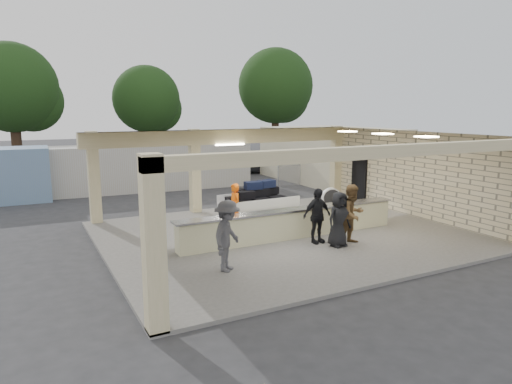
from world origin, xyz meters
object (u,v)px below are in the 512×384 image
passenger_d (339,219)px  passenger_b (317,216)px  passenger_a (352,214)px  car_dark (250,163)px  passenger_c (227,236)px  luggage_cart (257,200)px  drum_fan (331,198)px  baggage_counter (292,223)px  baggage_handler (234,207)px  car_white_b (327,161)px  container_white (147,167)px  car_white_a (302,162)px

passenger_d → passenger_b: bearing=116.1°
passenger_a → car_dark: (4.87, 16.82, -0.37)m
passenger_c → passenger_d: passenger_c is taller
passenger_b → luggage_cart: bearing=94.5°
luggage_cart → drum_fan: luggage_cart is taller
baggage_counter → baggage_handler: (-1.32, 1.75, 0.35)m
baggage_counter → car_dark: 16.53m
passenger_b → car_dark: passenger_b is taller
drum_fan → passenger_a: 5.11m
car_white_b → passenger_b: bearing=133.8°
baggage_counter → passenger_d: size_ratio=4.73×
passenger_a → passenger_c: passenger_a is taller
baggage_counter → passenger_b: (0.37, -0.89, 0.40)m
baggage_handler → container_white: 10.34m
passenger_a → passenger_d: bearing=172.2°
passenger_a → passenger_d: 0.56m
passenger_d → luggage_cart: bearing=94.9°
drum_fan → car_white_b: size_ratio=0.19×
drum_fan → car_dark: (2.36, 12.39, 0.09)m
drum_fan → passenger_b: size_ratio=0.52×
passenger_d → container_white: (-2.55, 13.58, 0.26)m
passenger_b → container_white: size_ratio=0.16×
drum_fan → passenger_c: size_ratio=0.49×
passenger_a → baggage_handler: bearing=119.9°
baggage_counter → luggage_cart: (-0.04, 2.46, 0.36)m
passenger_d → baggage_counter: bearing=110.4°
baggage_counter → passenger_c: passenger_c is taller
luggage_cart → car_white_b: luggage_cart is taller
car_white_b → baggage_counter: bearing=131.0°
passenger_c → car_white_a: (12.68, 15.75, -0.31)m
car_dark → drum_fan: bearing=169.4°
passenger_a → passenger_d: passenger_a is taller
car_white_a → passenger_b: bearing=162.1°
passenger_b → passenger_c: size_ratio=0.93×
luggage_cart → car_white_b: size_ratio=0.56×
passenger_a → car_white_b: 17.68m
passenger_a → car_dark: size_ratio=0.46×
baggage_handler → passenger_b: 3.13m
baggage_counter → container_white: (-1.79, 12.08, 0.64)m
luggage_cart → car_white_a: size_ratio=0.52×
passenger_b → car_white_a: passenger_b is taller
car_white_a → container_white: size_ratio=0.46×
baggage_counter → car_dark: size_ratio=1.97×
passenger_a → car_dark: 17.51m
container_white → baggage_handler: bearing=-83.7°
passenger_c → car_white_a: passenger_c is taller
passenger_d → car_dark: size_ratio=0.42×
luggage_cart → passenger_b: size_ratio=1.54×
baggage_counter → drum_fan: 4.82m
baggage_handler → car_white_b: size_ratio=0.35×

